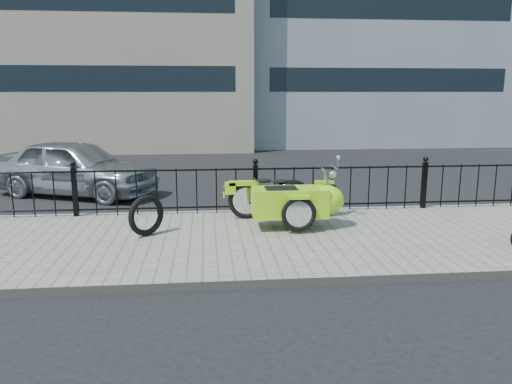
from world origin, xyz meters
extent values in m
plane|color=black|center=(0.00, 0.00, 0.00)|extent=(120.00, 120.00, 0.00)
cube|color=slate|center=(0.00, -0.50, 0.06)|extent=(30.00, 3.80, 0.12)
cube|color=gray|center=(0.00, 1.44, 0.06)|extent=(30.00, 0.10, 0.12)
cylinder|color=black|center=(0.00, 1.30, 0.99)|extent=(14.00, 0.04, 0.04)
cylinder|color=black|center=(0.00, 1.30, 0.24)|extent=(14.00, 0.04, 0.04)
cube|color=black|center=(-3.50, 1.30, 0.60)|extent=(0.09, 0.09, 0.96)
sphere|color=black|center=(-3.50, 1.30, 1.14)|extent=(0.11, 0.11, 0.11)
cube|color=black|center=(0.00, 1.30, 0.60)|extent=(0.09, 0.09, 0.96)
sphere|color=black|center=(0.00, 1.30, 1.14)|extent=(0.11, 0.11, 0.11)
cube|color=black|center=(3.50, 1.30, 0.60)|extent=(0.09, 0.09, 0.96)
sphere|color=black|center=(3.50, 1.30, 1.14)|extent=(0.11, 0.11, 0.11)
cube|color=gray|center=(-6.00, 16.00, 6.00)|extent=(14.00, 8.00, 12.00)
cube|color=black|center=(-6.00, 12.02, 3.00)|extent=(12.50, 0.06, 1.00)
cube|color=black|center=(7.00, 13.02, 3.00)|extent=(10.50, 0.06, 1.00)
cube|color=black|center=(7.00, 13.02, 6.00)|extent=(10.50, 0.06, 1.00)
torus|color=black|center=(1.27, 0.78, 0.46)|extent=(0.69, 0.09, 0.69)
torus|color=black|center=(-0.23, 0.78, 0.46)|extent=(0.69, 0.09, 0.69)
torus|color=black|center=(0.57, -0.36, 0.46)|extent=(0.60, 0.08, 0.60)
cube|color=gray|center=(0.52, 0.78, 0.48)|extent=(0.34, 0.22, 0.24)
cylinder|color=black|center=(0.52, 0.78, 0.41)|extent=(1.40, 0.04, 0.04)
ellipsoid|color=black|center=(0.64, 0.78, 0.72)|extent=(0.54, 0.29, 0.26)
cylinder|color=silver|center=(1.45, 0.78, 1.08)|extent=(0.03, 0.56, 0.03)
cylinder|color=silver|center=(1.33, 0.78, 0.77)|extent=(0.25, 0.04, 0.59)
sphere|color=silver|center=(1.43, 0.78, 0.95)|extent=(0.15, 0.15, 0.15)
cube|color=#98DE18|center=(1.27, 0.78, 0.79)|extent=(0.36, 0.12, 0.06)
cube|color=#98DE18|center=(-0.28, 0.78, 0.80)|extent=(0.55, 0.16, 0.08)
ellipsoid|color=black|center=(0.42, 0.78, 0.82)|extent=(0.31, 0.22, 0.08)
ellipsoid|color=black|center=(0.10, 0.78, 0.84)|extent=(0.31, 0.22, 0.08)
sphere|color=red|center=(-0.63, 0.78, 0.74)|extent=(0.07, 0.07, 0.07)
cube|color=yellow|center=(-0.65, 0.88, 0.56)|extent=(0.02, 0.14, 0.10)
cube|color=#98DE18|center=(0.47, 0.03, 0.59)|extent=(1.30, 0.62, 0.50)
ellipsoid|color=#98DE18|center=(1.12, 0.03, 0.61)|extent=(0.65, 0.60, 0.54)
cube|color=black|center=(0.32, 0.03, 0.82)|extent=(0.55, 0.43, 0.06)
cube|color=#98DE18|center=(0.57, -0.36, 0.76)|extent=(0.34, 0.11, 0.06)
torus|color=black|center=(-1.98, -0.20, 0.47)|extent=(0.58, 0.54, 0.70)
imported|color=#A6A8AD|center=(-4.14, 3.93, 0.69)|extent=(4.37, 3.08, 1.38)
camera|label=1|loc=(-0.96, -8.42, 2.49)|focal=35.00mm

